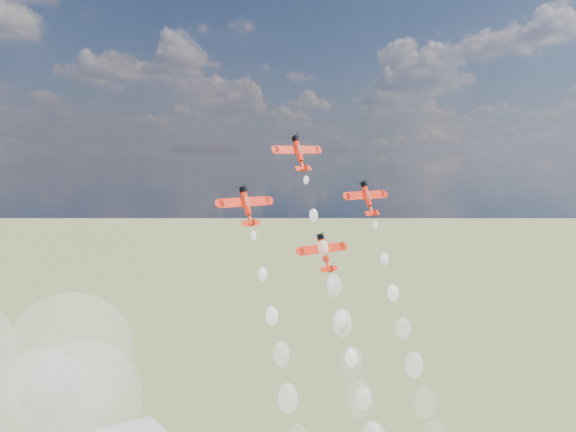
% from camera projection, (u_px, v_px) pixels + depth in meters
% --- Properties ---
extents(plane_lead, '(11.53, 5.50, 7.77)m').
position_uv_depth(plane_lead, '(299.00, 153.00, 132.14)').
color(plane_lead, red).
rests_on(plane_lead, ground).
extents(plane_left, '(11.53, 5.50, 7.77)m').
position_uv_depth(plane_left, '(247.00, 205.00, 120.39)').
color(plane_left, red).
rests_on(plane_left, ground).
extents(plane_right, '(11.53, 5.50, 7.77)m').
position_uv_depth(plane_right, '(367.00, 198.00, 138.74)').
color(plane_right, red).
rests_on(plane_right, ground).
extents(plane_slot, '(11.53, 5.50, 7.77)m').
position_uv_depth(plane_slot, '(324.00, 252.00, 126.99)').
color(plane_slot, red).
rests_on(plane_slot, ground).
extents(smoke_trail_lead, '(5.10, 25.67, 53.40)m').
position_uv_depth(smoke_trail_lead, '(359.00, 386.00, 120.64)').
color(smoke_trail_lead, white).
rests_on(smoke_trail_lead, plane_lead).
extents(smoke_trail_right, '(5.70, 25.70, 52.55)m').
position_uv_depth(smoke_trail_right, '(432.00, 423.00, 126.98)').
color(smoke_trail_right, white).
rests_on(smoke_trail_right, plane_right).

